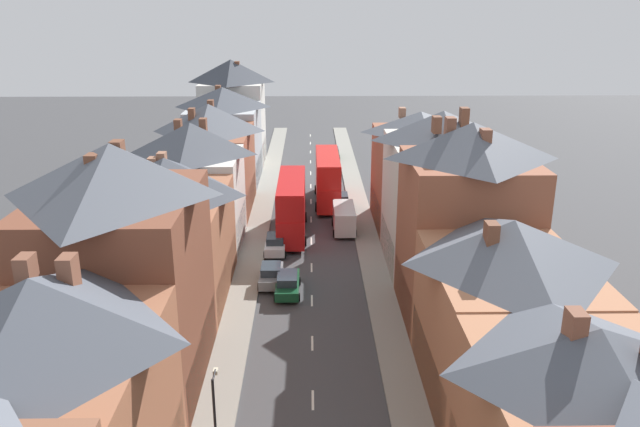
{
  "coord_description": "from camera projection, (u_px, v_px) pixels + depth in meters",
  "views": [
    {
      "loc": [
        -0.09,
        -16.94,
        20.5
      ],
      "look_at": [
        0.78,
        35.25,
        2.9
      ],
      "focal_mm": 35.0,
      "sensor_mm": 36.0,
      "label": 1
    }
  ],
  "objects": [
    {
      "name": "car_parked_right_a",
      "position": [
        341.0,
        201.0,
        65.25
      ],
      "size": [
        1.9,
        4.24,
        1.71
      ],
      "color": "black",
      "rests_on": "ground"
    },
    {
      "name": "car_mid_white",
      "position": [
        288.0,
        283.0,
        46.28
      ],
      "size": [
        1.9,
        4.52,
        1.59
      ],
      "color": "#144728",
      "rests_on": "ground"
    },
    {
      "name": "delivery_van",
      "position": [
        344.0,
        218.0,
        58.74
      ],
      "size": [
        2.2,
        5.2,
        2.41
      ],
      "color": "silver",
      "rests_on": "ground"
    },
    {
      "name": "double_decker_bus_lead",
      "position": [
        292.0,
        205.0,
        57.63
      ],
      "size": [
        2.74,
        10.8,
        5.3
      ],
      "color": "red",
      "rests_on": "ground"
    },
    {
      "name": "pavement_left",
      "position": [
        257.0,
        233.0,
        58.5
      ],
      "size": [
        2.2,
        104.0,
        0.14
      ],
      "primitive_type": "cube",
      "color": "gray",
      "rests_on": "ground"
    },
    {
      "name": "car_far_grey",
      "position": [
        271.0,
        274.0,
        47.72
      ],
      "size": [
        1.9,
        3.96,
        1.65
      ],
      "color": "gray",
      "rests_on": "ground"
    },
    {
      "name": "car_mid_black",
      "position": [
        333.0,
        153.0,
        86.43
      ],
      "size": [
        1.9,
        4.42,
        1.65
      ],
      "color": "#144728",
      "rests_on": "ground"
    },
    {
      "name": "terrace_row_right",
      "position": [
        485.0,
        268.0,
        36.59
      ],
      "size": [
        8.0,
        58.6,
        13.65
      ],
      "color": "brown",
      "rests_on": "ground"
    },
    {
      "name": "car_near_silver",
      "position": [
        276.0,
        244.0,
        53.8
      ],
      "size": [
        1.9,
        4.12,
        1.67
      ],
      "color": "silver",
      "rests_on": "ground"
    },
    {
      "name": "centre_line_dashes",
      "position": [
        311.0,
        241.0,
        56.7
      ],
      "size": [
        0.14,
        97.8,
        0.01
      ],
      "color": "silver",
      "rests_on": "ground"
    },
    {
      "name": "double_decker_bus_mid_street",
      "position": [
        328.0,
        178.0,
        66.76
      ],
      "size": [
        2.74,
        10.8,
        5.3
      ],
      "color": "red",
      "rests_on": "ground"
    },
    {
      "name": "street_lamp",
      "position": [
        216.0,
        422.0,
        27.06
      ],
      "size": [
        0.2,
        1.12,
        5.5
      ],
      "color": "black",
      "rests_on": "ground"
    },
    {
      "name": "pavement_right",
      "position": [
        365.0,
        232.0,
        58.66
      ],
      "size": [
        2.2,
        104.0,
        0.14
      ],
      "primitive_type": "cube",
      "color": "gray",
      "rests_on": "ground"
    },
    {
      "name": "car_near_blue",
      "position": [
        294.0,
        197.0,
        67.05
      ],
      "size": [
        1.9,
        3.84,
        1.59
      ],
      "color": "#236093",
      "rests_on": "ground"
    },
    {
      "name": "terrace_row_left",
      "position": [
        179.0,
        204.0,
        47.83
      ],
      "size": [
        8.0,
        80.81,
        13.87
      ],
      "color": "brown",
      "rests_on": "ground"
    }
  ]
}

